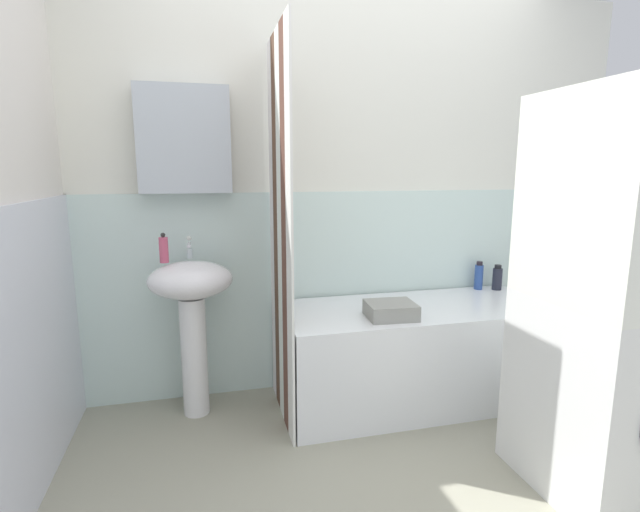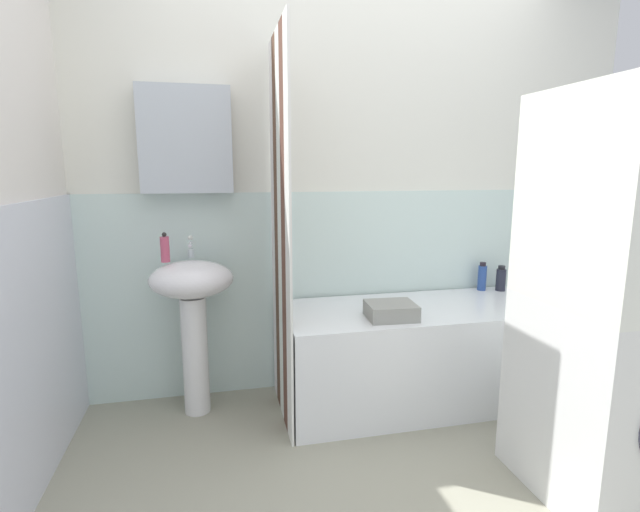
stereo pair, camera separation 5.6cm
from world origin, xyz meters
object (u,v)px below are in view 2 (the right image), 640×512
(sink, at_px, (193,303))
(body_wash_bottle, at_px, (482,277))
(soap_dispenser, at_px, (165,249))
(lotion_bottle, at_px, (501,279))
(towel_folded, at_px, (391,311))
(bathtub, at_px, (417,354))
(washer_dryer_stack, at_px, (617,302))

(sink, distance_m, body_wash_bottle, 1.81)
(soap_dispenser, relative_size, lotion_bottle, 0.96)
(body_wash_bottle, xyz_separation_m, towel_folded, (-0.79, -0.42, -0.05))
(sink, relative_size, lotion_bottle, 5.23)
(soap_dispenser, bearing_deg, towel_folded, -14.48)
(sink, xyz_separation_m, bathtub, (1.25, -0.14, -0.35))
(lotion_bottle, height_order, towel_folded, lotion_bottle)
(sink, height_order, soap_dispenser, soap_dispenser)
(sink, height_order, lotion_bottle, sink)
(bathtub, distance_m, towel_folded, 0.42)
(washer_dryer_stack, bearing_deg, towel_folded, 131.06)
(bathtub, bearing_deg, towel_folded, -145.81)
(towel_folded, height_order, washer_dryer_stack, washer_dryer_stack)
(bathtub, xyz_separation_m, lotion_bottle, (0.67, 0.23, 0.36))
(bathtub, bearing_deg, lotion_bottle, 18.82)
(lotion_bottle, xyz_separation_m, washer_dryer_stack, (-0.25, -1.13, 0.18))
(sink, relative_size, bathtub, 0.56)
(body_wash_bottle, bearing_deg, washer_dryer_stack, -96.73)
(lotion_bottle, relative_size, towel_folded, 0.65)
(soap_dispenser, xyz_separation_m, bathtub, (1.37, -0.14, -0.64))
(soap_dispenser, bearing_deg, sink, -1.06)
(bathtub, distance_m, washer_dryer_stack, 1.13)
(bathtub, relative_size, body_wash_bottle, 8.40)
(sink, bearing_deg, lotion_bottle, 2.75)
(sink, bearing_deg, towel_folded, -16.06)
(bathtub, xyz_separation_m, washer_dryer_stack, (0.42, -0.90, 0.53))
(towel_folded, bearing_deg, soap_dispenser, 165.52)
(body_wash_bottle, distance_m, washer_dryer_stack, 1.19)
(lotion_bottle, height_order, body_wash_bottle, body_wash_bottle)
(sink, relative_size, body_wash_bottle, 4.66)
(bathtub, height_order, lotion_bottle, lotion_bottle)
(bathtub, height_order, towel_folded, towel_folded)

